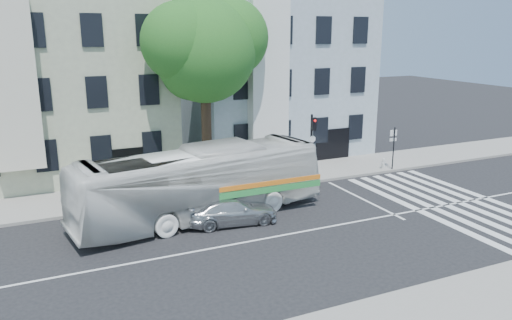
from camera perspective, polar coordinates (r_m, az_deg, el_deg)
ground at (r=21.62m, az=1.96°, el=-8.81°), size 120.00×120.00×0.00m
sidewalk_far at (r=28.53m, az=-5.19°, el=-2.82°), size 80.00×4.00×0.15m
building_left at (r=32.95m, az=-21.31°, el=8.23°), size 12.00×10.00×11.00m
building_right at (r=36.52m, az=1.43°, el=9.73°), size 12.00×10.00×11.00m
street_tree at (r=27.96m, az=-5.96°, el=12.97°), size 7.30×5.90×11.10m
bus at (r=23.38m, az=-6.31°, el=-2.64°), size 4.73×12.44×3.38m
sedan at (r=22.87m, az=-2.81°, el=-5.82°), size 2.19×4.39×1.22m
hedge at (r=26.40m, az=-7.19°, el=-3.36°), size 8.28×3.69×0.70m
traffic_signal at (r=29.66m, az=6.44°, el=2.60°), size 0.40×0.52×3.82m
fire_hydrant at (r=32.38m, az=14.36°, el=-0.35°), size 0.38×0.22×0.67m
far_sign_pole at (r=32.14m, az=15.44°, el=1.91°), size 0.48×0.18×2.66m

